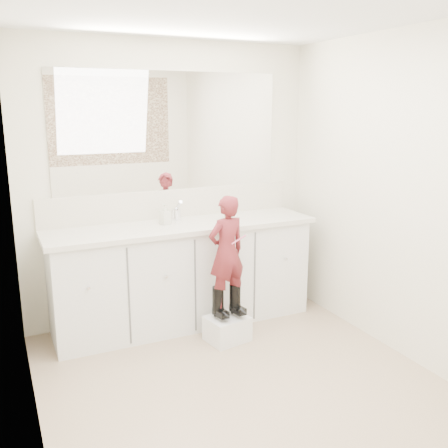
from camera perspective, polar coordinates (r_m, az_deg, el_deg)
floor at (r=3.51m, az=2.91°, el=-18.55°), size 3.00×3.00×0.00m
ceiling at (r=3.03m, az=3.48°, el=23.71°), size 3.00×3.00×0.00m
wall_back at (r=4.41m, az=-6.12°, el=4.73°), size 2.60×0.00×2.60m
wall_left at (r=2.71m, az=-21.89°, el=-1.61°), size 0.00×3.00×3.00m
wall_right at (r=3.83m, az=20.58°, el=2.67°), size 0.00×3.00×3.00m
vanity_cabinet at (r=4.34m, az=-4.67°, el=-5.92°), size 2.20×0.55×0.85m
countertop at (r=4.20m, az=-4.71°, el=-0.24°), size 2.28×0.58×0.04m
backsplash at (r=4.43m, az=-6.00°, el=2.34°), size 2.28×0.03×0.25m
mirror at (r=4.35m, az=-6.21°, el=10.45°), size 2.00×0.02×1.00m
faucet at (r=4.34m, az=-5.50°, el=1.12°), size 0.08×0.08×0.10m
cup at (r=4.39m, az=0.38°, el=1.19°), size 0.10×0.10×0.08m
soap_bottle at (r=4.19m, az=-6.78°, el=1.14°), size 0.10×0.10×0.17m
step_stool at (r=4.12m, az=0.36°, el=-11.86°), size 0.36×0.31×0.20m
boot_left at (r=4.00m, az=-0.69°, el=-8.98°), size 0.13×0.19×0.26m
boot_right at (r=4.06m, az=1.26°, el=-8.63°), size 0.13×0.19×0.26m
toddler at (r=3.90m, az=0.30°, el=-3.17°), size 0.36×0.27×0.89m
toothbrush at (r=3.84m, az=1.70°, el=-1.81°), size 0.14×0.04×0.06m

